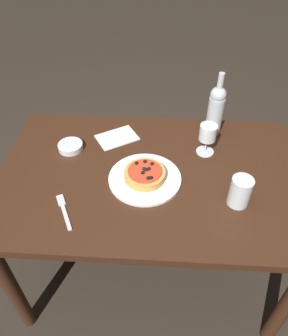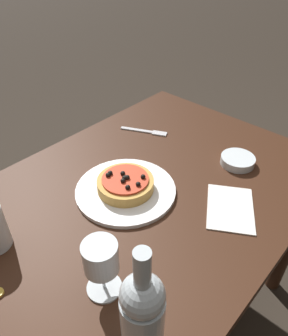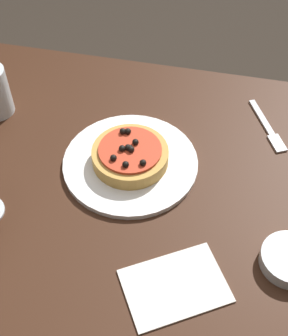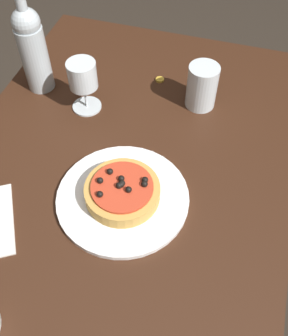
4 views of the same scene
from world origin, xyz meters
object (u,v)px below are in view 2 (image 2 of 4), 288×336
object	(u,v)px
dinner_plate	(126,190)
side_bowl	(238,160)
pizza	(125,184)
wine_bottle	(143,320)
dining_table	(129,225)
fork	(147,132)
wine_glass	(101,260)

from	to	relation	value
dinner_plate	side_bowl	bearing A→B (deg)	153.10
pizza	wine_bottle	distance (m)	0.46
dining_table	side_bowl	distance (m)	0.40
fork	pizza	bearing A→B (deg)	-84.92
dining_table	dinner_plate	world-z (taller)	dinner_plate
dining_table	fork	bearing A→B (deg)	-146.01
wine_glass	wine_bottle	world-z (taller)	wine_bottle
wine_glass	wine_bottle	size ratio (longest dim) A/B	0.48
dinner_plate	fork	xyz separation A→B (m)	(-0.29, -0.17, -0.00)
wine_glass	fork	xyz separation A→B (m)	(-0.54, -0.36, -0.10)
fork	wine_glass	bearing A→B (deg)	-82.54
side_bowl	fork	world-z (taller)	side_bowl
wine_glass	side_bowl	world-z (taller)	wine_glass
wine_glass	side_bowl	distance (m)	0.60
pizza	wine_bottle	xyz separation A→B (m)	(0.30, 0.34, 0.09)
dining_table	side_bowl	bearing A→B (deg)	159.55
side_bowl	wine_glass	bearing A→B (deg)	1.33
pizza	wine_glass	world-z (taller)	wine_glass
pizza	dining_table	bearing A→B (deg)	54.06
dining_table	dinner_plate	xyz separation A→B (m)	(-0.03, -0.04, 0.10)
dining_table	side_bowl	world-z (taller)	side_bowl
pizza	fork	xyz separation A→B (m)	(-0.29, -0.18, -0.03)
dining_table	wine_glass	xyz separation A→B (m)	(0.23, 0.15, 0.19)
wine_glass	dinner_plate	bearing A→B (deg)	-143.67
dinner_plate	pizza	world-z (taller)	pizza
dinner_plate	wine_glass	bearing A→B (deg)	36.33
side_bowl	fork	xyz separation A→B (m)	(0.05, -0.35, -0.01)
pizza	side_bowl	bearing A→B (deg)	153.12
wine_bottle	dining_table	bearing A→B (deg)	-131.82
dining_table	fork	xyz separation A→B (m)	(-0.31, -0.21, 0.10)
wine_bottle	fork	bearing A→B (deg)	-138.65
pizza	fork	distance (m)	0.34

